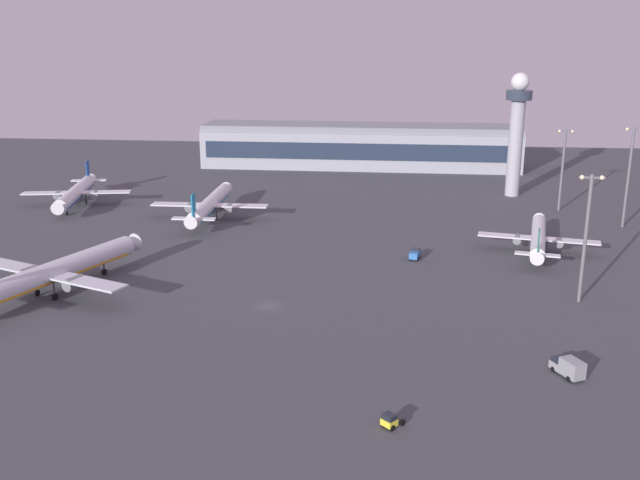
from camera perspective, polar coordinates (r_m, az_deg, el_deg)
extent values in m
plane|color=#424449|center=(138.19, -4.14, -5.27)|extent=(416.00, 416.00, 0.00)
cube|color=#9EA3AD|center=(279.38, 3.20, 7.27)|extent=(120.92, 22.00, 14.00)
cube|color=#263347|center=(268.23, 3.07, 7.04)|extent=(116.08, 0.40, 6.16)
cube|color=gray|center=(278.22, 3.23, 8.93)|extent=(120.92, 19.80, 2.40)
cylinder|color=#A8A8B2|center=(235.76, 15.28, 7.05)|extent=(4.40, 4.40, 30.28)
cylinder|color=#2D3847|center=(233.83, 15.59, 11.07)|extent=(8.00, 8.00, 3.00)
sphere|color=silver|center=(233.54, 15.67, 12.05)|extent=(5.60, 5.60, 5.60)
cylinder|color=silver|center=(152.16, -20.36, -2.36)|extent=(19.23, 39.69, 4.33)
cone|color=silver|center=(166.64, -14.83, -0.30)|extent=(4.83, 4.06, 4.11)
cube|color=silver|center=(151.53, -20.67, -2.56)|extent=(35.54, 17.75, 0.40)
cylinder|color=slate|center=(156.37, -22.18, -2.46)|extent=(3.85, 4.74, 2.51)
cylinder|color=slate|center=(147.30, -19.01, -3.26)|extent=(3.85, 4.74, 2.51)
cube|color=orange|center=(152.53, -20.32, -2.79)|extent=(17.61, 36.48, 0.41)
cylinder|color=#333338|center=(161.24, -16.87, -1.77)|extent=(0.32, 0.32, 4.04)
cylinder|color=black|center=(161.85, -16.81, -2.45)|extent=(0.89, 1.33, 1.25)
cylinder|color=#333338|center=(152.88, -21.71, -3.22)|extent=(0.32, 0.32, 4.04)
cylinder|color=black|center=(153.52, -21.63, -3.93)|extent=(0.89, 1.33, 1.25)
cylinder|color=#333338|center=(149.23, -20.45, -3.55)|extent=(0.32, 0.32, 4.04)
cylinder|color=black|center=(149.89, -20.37, -4.28)|extent=(0.89, 1.33, 1.25)
cylinder|color=white|center=(178.35, 17.00, 0.25)|extent=(9.23, 31.58, 3.33)
cone|color=white|center=(194.62, 17.06, 1.56)|extent=(3.50, 2.66, 3.16)
cone|color=white|center=(162.03, 16.93, -1.33)|extent=(3.40, 2.97, 2.99)
cube|color=white|center=(177.55, 16.99, 0.12)|extent=(28.18, 8.74, 0.31)
cube|color=white|center=(163.57, 16.94, -1.11)|extent=(9.86, 3.89, 0.31)
cube|color=#146B4C|center=(163.08, 17.02, -0.18)|extent=(0.79, 2.80, 5.69)
cylinder|color=slate|center=(177.74, 15.43, 0.06)|extent=(2.49, 3.46, 1.93)
cylinder|color=slate|center=(177.83, 18.52, -0.19)|extent=(2.49, 3.46, 1.93)
cube|color=#146B4C|center=(178.59, 16.98, -0.03)|extent=(8.43, 29.04, 0.32)
cylinder|color=#333338|center=(188.49, 17.00, 0.61)|extent=(0.25, 0.25, 3.11)
cylinder|color=black|center=(188.90, 16.96, 0.15)|extent=(0.53, 1.01, 0.96)
cylinder|color=#333338|center=(176.65, 16.33, -0.37)|extent=(0.25, 0.25, 3.11)
cylinder|color=black|center=(177.09, 16.29, -0.85)|extent=(0.53, 1.01, 0.96)
cylinder|color=#333338|center=(176.69, 17.57, -0.47)|extent=(0.25, 0.25, 3.11)
cylinder|color=black|center=(177.13, 17.53, -0.95)|extent=(0.53, 1.01, 0.96)
cylinder|color=white|center=(203.57, -8.73, 2.90)|extent=(4.52, 36.89, 3.89)
cone|color=white|center=(222.21, -7.54, 4.07)|extent=(3.74, 2.52, 3.69)
cone|color=white|center=(184.95, -10.17, 1.47)|extent=(3.55, 2.92, 3.50)
cube|color=white|center=(202.65, -8.80, 2.77)|extent=(32.81, 4.65, 0.36)
cube|color=white|center=(186.71, -10.02, 1.68)|extent=(11.29, 2.65, 0.36)
cube|color=#1984B2|center=(186.25, -10.05, 2.64)|extent=(0.36, 3.28, 6.65)
cylinder|color=slate|center=(204.23, -10.32, 2.60)|extent=(2.31, 3.72, 2.25)
cylinder|color=slate|center=(201.55, -7.23, 2.55)|extent=(2.31, 3.72, 2.25)
cube|color=#1984B2|center=(203.82, -8.72, 2.60)|extent=(4.08, 33.94, 0.37)
cylinder|color=#333338|center=(215.13, -7.98, 3.15)|extent=(0.29, 0.29, 3.63)
cylinder|color=black|center=(215.55, -7.96, 2.68)|extent=(0.43, 1.13, 1.13)
cylinder|color=#333338|center=(202.14, -9.50, 2.24)|extent=(0.29, 0.29, 3.63)
cylinder|color=black|center=(202.58, -9.48, 1.74)|extent=(0.43, 1.13, 1.13)
cylinder|color=#333338|center=(201.05, -8.26, 2.22)|extent=(0.29, 0.29, 3.63)
cylinder|color=black|center=(201.50, -8.24, 1.72)|extent=(0.43, 1.13, 1.13)
cylinder|color=white|center=(227.62, -18.90, 3.60)|extent=(10.54, 36.20, 3.81)
cone|color=white|center=(209.46, -20.12, 2.44)|extent=(4.01, 3.05, 3.62)
cone|color=white|center=(246.15, -17.84, 4.60)|extent=(3.90, 3.41, 3.43)
cube|color=white|center=(228.62, -18.83, 3.60)|extent=(32.29, 9.99, 0.35)
cube|color=white|center=(244.29, -17.94, 4.55)|extent=(11.29, 4.44, 0.35)
cube|color=#19479E|center=(243.44, -18.02, 5.24)|extent=(0.90, 3.21, 6.52)
cylinder|color=slate|center=(227.47, -17.47, 3.48)|extent=(2.85, 3.96, 2.21)
cylinder|color=slate|center=(230.18, -20.15, 3.38)|extent=(2.85, 3.96, 2.21)
cube|color=#19479E|center=(227.84, -18.87, 3.34)|extent=(9.63, 33.29, 0.36)
cylinder|color=#333338|center=(217.09, -19.56, 2.47)|extent=(0.28, 0.28, 3.56)
cylinder|color=black|center=(217.50, -19.52, 2.01)|extent=(0.60, 1.16, 1.10)
cylinder|color=#333338|center=(229.84, -18.18, 3.32)|extent=(0.28, 0.28, 3.56)
cylinder|color=black|center=(230.22, -18.14, 2.89)|extent=(0.60, 1.16, 1.10)
cylinder|color=#333338|center=(230.92, -19.24, 3.28)|extent=(0.28, 0.28, 3.56)
cylinder|color=black|center=(231.30, -19.20, 2.85)|extent=(0.60, 1.16, 1.10)
cube|color=gray|center=(118.13, 18.64, -9.46)|extent=(3.42, 3.56, 1.20)
cube|color=#1E232D|center=(117.74, 18.68, -9.05)|extent=(3.09, 3.18, 0.70)
cube|color=gray|center=(116.19, 19.46, -9.61)|extent=(3.73, 4.26, 2.60)
cylinder|color=black|center=(118.01, 18.10, -9.76)|extent=(0.69, 0.93, 0.90)
cylinder|color=black|center=(119.29, 18.88, -9.55)|extent=(0.69, 0.93, 0.90)
cylinder|color=black|center=(115.66, 19.22, -10.42)|extent=(0.69, 0.93, 0.90)
cylinder|color=black|center=(116.97, 20.01, -10.20)|extent=(0.69, 0.93, 0.90)
cube|color=yellow|center=(98.21, 5.53, -14.24)|extent=(2.41, 2.39, 0.90)
cube|color=#1E232D|center=(97.81, 5.54, -13.83)|extent=(2.17, 2.16, 0.70)
cylinder|color=black|center=(97.87, 5.76, -14.67)|extent=(0.83, 0.87, 0.90)
cylinder|color=black|center=(98.73, 5.10, -14.35)|extent=(0.83, 0.87, 0.90)
cylinder|color=black|center=(99.19, 6.59, -14.24)|extent=(0.83, 0.87, 0.90)
cylinder|color=black|center=(100.04, 5.93, -13.93)|extent=(0.83, 0.87, 0.90)
cube|color=#3372BF|center=(167.73, 7.63, -1.09)|extent=(2.41, 2.49, 1.10)
cube|color=#1E232D|center=(167.47, 7.64, -0.79)|extent=(2.20, 2.21, 0.70)
cube|color=#3372BF|center=(165.92, 7.51, -1.22)|extent=(2.40, 2.76, 1.40)
cylinder|color=black|center=(168.33, 7.36, -1.21)|extent=(0.49, 0.94, 0.90)
cylinder|color=black|center=(168.02, 7.93, -1.26)|extent=(0.49, 0.94, 0.90)
cylinder|color=black|center=(165.81, 7.17, -1.48)|extent=(0.49, 0.94, 0.90)
cylinder|color=black|center=(165.50, 7.75, -1.53)|extent=(0.49, 0.94, 0.90)
cylinder|color=slate|center=(145.09, 20.39, 0.03)|extent=(0.70, 0.70, 25.21)
cube|color=slate|center=(142.42, 20.86, 4.68)|extent=(4.80, 0.40, 0.40)
sphere|color=#F9EAB2|center=(141.97, 20.16, 4.71)|extent=(0.90, 0.90, 0.90)
sphere|color=#F9EAB2|center=(142.88, 21.56, 4.64)|extent=(0.90, 0.90, 0.90)
cylinder|color=slate|center=(219.87, 18.74, 5.27)|extent=(0.70, 0.70, 23.85)
cube|color=slate|center=(218.16, 19.01, 8.19)|extent=(4.80, 0.40, 0.40)
sphere|color=#F9EAB2|center=(217.77, 18.54, 8.22)|extent=(0.90, 0.90, 0.90)
sphere|color=#F9EAB2|center=(218.56, 19.47, 8.16)|extent=(0.90, 0.90, 0.90)
cylinder|color=slate|center=(206.58, 23.35, 4.56)|extent=(0.70, 0.70, 26.85)
cube|color=slate|center=(204.66, 23.76, 8.07)|extent=(4.80, 0.40, 0.40)
sphere|color=#F9EAB2|center=(204.13, 23.27, 8.11)|extent=(0.90, 0.90, 0.90)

